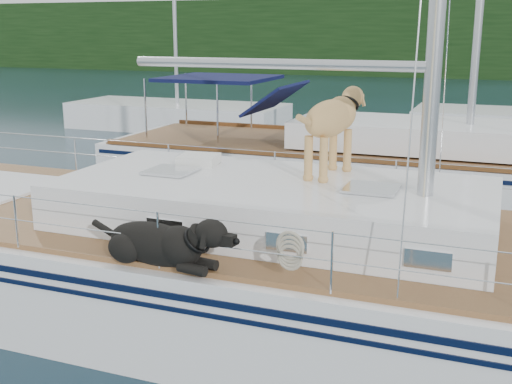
% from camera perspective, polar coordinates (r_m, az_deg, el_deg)
% --- Properties ---
extents(ground, '(120.00, 120.00, 0.00)m').
position_cam_1_polar(ground, '(8.66, -3.62, -10.33)').
color(ground, black).
rests_on(ground, ground).
extents(tree_line, '(90.00, 3.00, 6.00)m').
position_cam_1_polar(tree_line, '(52.24, 18.06, 12.92)').
color(tree_line, black).
rests_on(tree_line, ground).
extents(shore_bank, '(92.00, 1.00, 1.20)m').
position_cam_1_polar(shore_bank, '(53.52, 17.94, 10.37)').
color(shore_bank, '#595147').
rests_on(shore_bank, ground).
extents(main_sailboat, '(12.00, 3.90, 14.01)m').
position_cam_1_polar(main_sailboat, '(8.35, -3.06, -6.16)').
color(main_sailboat, white).
rests_on(main_sailboat, ground).
extents(neighbor_sailboat, '(11.00, 3.50, 13.30)m').
position_cam_1_polar(neighbor_sailboat, '(14.32, 8.98, 2.10)').
color(neighbor_sailboat, white).
rests_on(neighbor_sailboat, ground).
extents(bg_boat_west, '(8.00, 3.00, 11.65)m').
position_cam_1_polar(bg_boat_west, '(24.19, -6.97, 6.66)').
color(bg_boat_west, white).
rests_on(bg_boat_west, ground).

